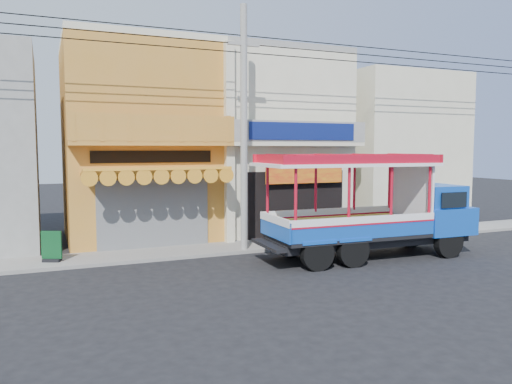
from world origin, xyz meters
TOP-DOWN VIEW (x-y plane):
  - ground at (0.00, 0.00)m, footprint 90.00×90.00m
  - sidewalk at (0.00, 4.00)m, footprint 30.00×2.00m
  - shophouse_left at (-4.00, 7.96)m, footprint 6.00×7.50m
  - shophouse_right at (2.00, 7.96)m, footprint 6.00×6.75m
  - party_pilaster at (-1.00, 4.85)m, footprint 0.35×0.30m
  - filler_building_right at (9.00, 8.00)m, footprint 6.00×6.00m
  - utility_pole at (-0.85, 3.30)m, footprint 28.00×0.26m
  - songthaew_truck at (3.28, 0.73)m, footprint 7.91×2.86m
  - green_sign at (-7.62, 3.88)m, footprint 0.64×0.51m
  - potted_plant_b at (2.13, 4.18)m, footprint 0.63×0.65m
  - potted_plant_c at (5.26, 4.42)m, footprint 0.75×0.75m

SIDE VIEW (x-z plane):
  - ground at x=0.00m, z-range 0.00..0.00m
  - sidewalk at x=0.00m, z-range 0.00..0.12m
  - green_sign at x=-7.62m, z-range 0.04..1.06m
  - potted_plant_b at x=2.13m, z-range 0.12..1.04m
  - potted_plant_c at x=5.26m, z-range 0.12..1.23m
  - songthaew_truck at x=3.28m, z-range -0.07..3.59m
  - filler_building_right at x=9.00m, z-range 0.00..7.60m
  - party_pilaster at x=-1.00m, z-range 0.00..8.00m
  - shophouse_right at x=2.00m, z-range -0.01..8.23m
  - shophouse_left at x=-4.00m, z-range -0.01..8.23m
  - utility_pole at x=-0.85m, z-range 0.53..9.53m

